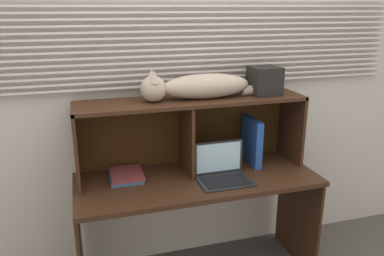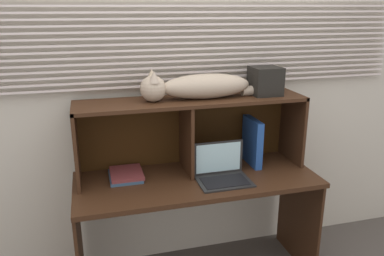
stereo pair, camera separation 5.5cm
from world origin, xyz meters
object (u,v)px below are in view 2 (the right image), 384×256
object	(u,v)px
laptop	(222,172)
book_stack	(126,175)
cat	(198,86)
binder_upright	(252,142)
storage_box	(265,81)

from	to	relation	value
laptop	book_stack	bearing A→B (deg)	162.16
cat	binder_upright	xyz separation A→B (m)	(0.38, 0.00, -0.39)
laptop	storage_box	distance (m)	0.65
cat	storage_box	bearing A→B (deg)	0.00
binder_upright	storage_box	world-z (taller)	storage_box
laptop	storage_box	world-z (taller)	storage_box
storage_box	binder_upright	bearing A→B (deg)	180.00
cat	laptop	distance (m)	0.55
cat	binder_upright	distance (m)	0.54
storage_box	cat	bearing A→B (deg)	-180.00
book_stack	storage_box	xyz separation A→B (m)	(0.91, 0.00, 0.54)
cat	laptop	xyz separation A→B (m)	(0.10, -0.19, -0.50)
book_stack	binder_upright	bearing A→B (deg)	0.28
binder_upright	storage_box	bearing A→B (deg)	0.00
cat	laptop	bearing A→B (deg)	-61.40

